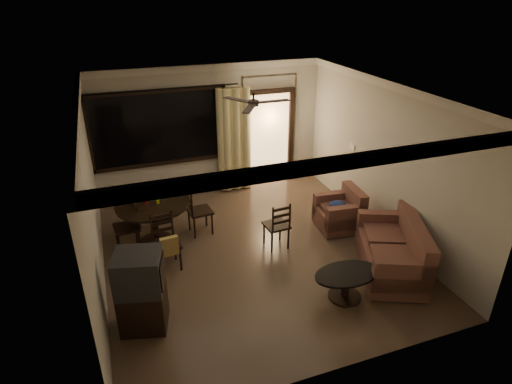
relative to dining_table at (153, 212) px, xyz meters
name	(u,v)px	position (x,y,z in m)	size (l,w,h in m)	color
ground	(254,252)	(1.56, -0.90, -0.63)	(5.50, 5.50, 0.00)	#7F6651
room_shell	(252,121)	(2.15, 0.87, 1.20)	(5.50, 6.70, 5.50)	beige
dining_table	(153,212)	(0.00, 0.00, 0.00)	(1.29, 1.29, 1.02)	black
dining_chair_west	(128,236)	(-0.48, -0.08, -0.35)	(0.46, 0.46, 0.95)	black
dining_chair_east	(200,219)	(0.83, 0.07, -0.35)	(0.46, 0.46, 0.95)	black
dining_chair_south	(167,252)	(0.08, -0.85, -0.33)	(0.46, 0.51, 0.95)	black
dining_chair_north	(146,210)	(-0.07, 0.78, -0.35)	(0.46, 0.46, 0.95)	black
tv_cabinet	(141,291)	(-0.44, -2.08, -0.06)	(0.72, 0.68, 1.15)	black
sofa	(395,252)	(3.52, -2.19, -0.28)	(1.46, 1.86, 0.88)	#4F2624
armchair	(341,212)	(3.42, -0.67, -0.31)	(0.84, 0.84, 0.78)	#4F2624
coffee_table	(346,281)	(2.44, -2.51, -0.34)	(1.01, 0.60, 0.44)	black
side_chair	(277,233)	(2.00, -0.87, -0.37)	(0.43, 0.43, 0.91)	black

